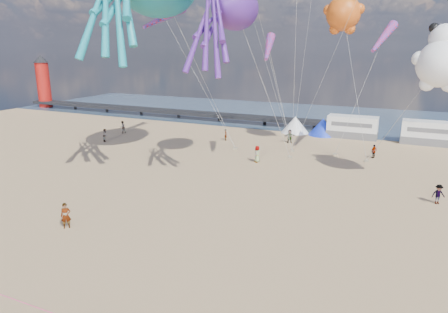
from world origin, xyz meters
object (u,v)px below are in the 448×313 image
Objects in this scene: kite_panda at (441,64)px; windsock_left at (164,17)px; beachgoer_4 at (290,136)px; beachgoer_5 at (226,135)px; windsock_right at (269,47)px; lighthouse at (44,85)px; beachgoer_0 at (257,154)px; kite_octopus_purple at (235,8)px; sandbag_b at (290,157)px; sandbag_a at (235,148)px; sandbag_c at (366,161)px; beachgoer_3 at (374,151)px; sandbag_e at (292,151)px; windsock_mid at (384,37)px; standing_person at (66,216)px; sandbag_d at (335,154)px; tent_white at (295,125)px; kite_teddy_orange at (343,14)px; tent_blue at (323,127)px; motorhome_0 at (352,127)px; motorhome_1 at (429,133)px; beachgoer_7 at (105,135)px; beachgoer_2 at (438,194)px.

windsock_left reaches higher than kite_panda.
beachgoer_4 is 0.27× the size of kite_panda.
beachgoer_5 is 0.35× the size of windsock_right.
beachgoer_0 is (54.18, -20.82, -3.59)m from lighthouse.
sandbag_b is at bearing 47.76° from kite_octopus_purple.
sandbag_c is at bearing 3.25° from sandbag_a.
beachgoer_3 is 3.12× the size of sandbag_b.
sandbag_e is 0.08× the size of windsock_mid.
standing_person is 30.60m from sandbag_d.
kite_panda is at bearing -49.03° from tent_white.
beachgoer_4 is at bearing 178.38° from beachgoer_0.
sandbag_c is 0.08× the size of kite_teddy_orange.
sandbag_a is (-8.14, -12.66, -1.09)m from tent_blue.
standing_person is 0.25× the size of windsock_left.
motorhome_0 is 3.63× the size of beachgoer_0.
motorhome_1 is 26.54m from windsock_right.
sandbag_a is at bearing -163.83° from beachgoer_4.
sandbag_a is 14.54m from windsock_right.
windsock_left is (-8.54, -1.51, 15.37)m from sandbag_a.
motorhome_0 is at bearing -88.90° from beachgoer_7.
tent_white reaches higher than standing_person.
beachgoer_0 is at bearing -22.92° from beachgoer_3.
tent_white is at bearing 180.00° from tent_blue.
kite_teddy_orange reaches higher than beachgoer_2.
tent_blue is at bearing 82.34° from sandbag_e.
windsock_right is at bearing -5.90° from windsock_left.
standing_person is 3.65× the size of sandbag_a.
kite_teddy_orange is (13.53, 27.70, 14.67)m from standing_person.
beachgoer_2 is at bearing -126.38° from beachgoer_7.
beachgoer_7 is at bearing -43.95° from beachgoer_3.
beachgoer_7 is at bearing -89.65° from beachgoer_0.
windsock_left is (41.32, -18.17, 10.98)m from lighthouse.
motorhome_0 is 0.64× the size of kite_octopus_purple.
windsock_right is (-5.50, -8.44, -3.48)m from kite_teddy_orange.
tent_blue is at bearing 103.00° from kite_panda.
lighthouse is 59.73m from kite_octopus_purple.
sandbag_c is at bearing 106.60° from kite_panda.
beachgoer_7 is at bearing -158.26° from windsock_left.
lighthouse is at bearing 145.84° from windsock_right.
beachgoer_0 is 19.61m from windsock_left.
beachgoer_7 is (-25.47, -15.88, -0.35)m from tent_blue.
beachgoer_2 is 34.43m from windsock_left.
motorhome_0 is 12.27m from sandbag_c.
sandbag_a is 1.00× the size of sandbag_d.
windsock_right is at bearing -120.78° from beachgoer_4.
windsock_right is at bearing 44.90° from beachgoer_0.
kite_panda is (-0.94, 3.16, 10.01)m from beachgoer_2.
sandbag_b is at bearing 61.40° from windsock_right.
sandbag_d is (-4.13, -0.62, -0.67)m from beachgoer_3.
standing_person is at bearing -122.32° from motorhome_1.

